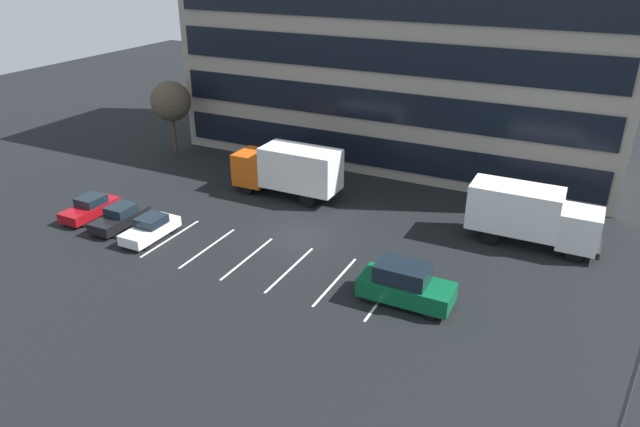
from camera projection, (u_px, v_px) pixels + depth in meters
ground_plane at (300, 237)px, 35.80m from camera, size 120.00×120.00×0.00m
office_building at (404, 46)px, 46.54m from camera, size 34.82×12.82×18.00m
lot_markings at (268, 264)px, 32.78m from camera, size 14.14×5.40×0.01m
box_truck_orange at (288, 169)px, 40.76m from camera, size 7.91×2.62×3.67m
box_truck_white at (531, 214)px, 34.13m from camera, size 7.60×2.52×3.52m
sedan_maroon at (90, 208)px, 38.14m from camera, size 1.64×3.91×1.40m
sedan_black at (120, 217)px, 36.80m from camera, size 1.64×3.92×1.40m
sedan_white at (151, 228)px, 35.37m from camera, size 1.62×3.88×1.39m
suv_forest at (405, 285)px, 28.84m from camera, size 4.71×2.00×2.13m
bare_tree at (171, 101)px, 48.10m from camera, size 3.32×3.32×6.23m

